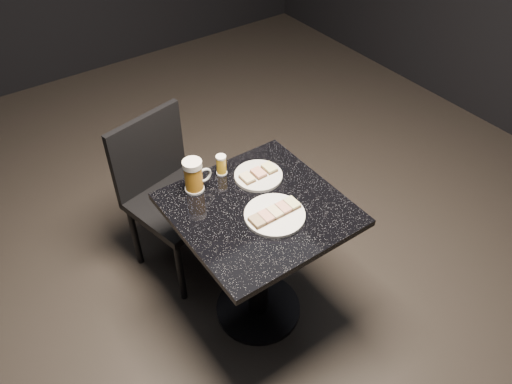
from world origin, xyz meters
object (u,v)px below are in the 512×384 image
table (259,245)px  chair (168,189)px  plate_small (258,176)px  beer_tumbler (221,165)px  plate_large (275,215)px  beer_mug (194,176)px

table → chair: 0.61m
plate_small → beer_tumbler: beer_tumbler is taller
plate_large → chair: chair is taller
beer_tumbler → chair: size_ratio=0.11×
plate_large → beer_tumbler: size_ratio=2.63×
table → chair: (-0.16, 0.59, -0.00)m
beer_tumbler → plate_large: bearing=-85.5°
plate_large → plate_small: (0.09, 0.25, 0.00)m
plate_large → plate_small: size_ratio=1.17×
beer_tumbler → plate_small: bearing=-44.8°
plate_large → beer_mug: beer_mug is taller
plate_small → table: size_ratio=0.29×
table → chair: chair is taller
beer_mug → beer_tumbler: 0.16m
beer_tumbler → beer_mug: bearing=-169.8°
plate_large → beer_mug: (-0.19, 0.34, 0.07)m
beer_mug → chair: (0.01, 0.34, -0.33)m
plate_small → beer_tumbler: size_ratio=2.25×
plate_large → table: size_ratio=0.34×
plate_small → chair: size_ratio=0.25×
plate_large → table: (-0.02, 0.09, -0.25)m
beer_tumbler → chair: 0.45m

